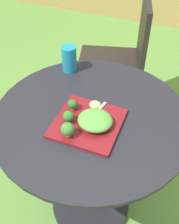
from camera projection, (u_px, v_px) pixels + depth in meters
ground_plane at (91, 204)px, 1.62m from camera, size 12.00×12.00×0.00m
patio_table at (91, 159)px, 1.32m from camera, size 0.80×0.80×0.74m
patio_chair at (124, 54)px, 1.85m from camera, size 0.54×0.54×0.90m
salad_plate at (88, 123)px, 1.07m from camera, size 0.25×0.25×0.01m
drinking_glass at (69, 60)px, 1.30m from camera, size 0.07×0.07×0.13m
fork at (93, 116)px, 1.08m from camera, size 0.05×0.15×0.00m
lettuce_mound at (95, 120)px, 1.04m from camera, size 0.13×0.13×0.05m
broccoli_floret_0 at (68, 129)px, 0.99m from camera, size 0.05×0.05×0.06m
broccoli_floret_1 at (68, 116)px, 1.04m from camera, size 0.04×0.04×0.05m
broccoli_floret_2 at (73, 104)px, 1.10m from camera, size 0.04×0.04×0.05m
cucumber_slice_0 at (94, 105)px, 1.13m from camera, size 0.05×0.05×0.01m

